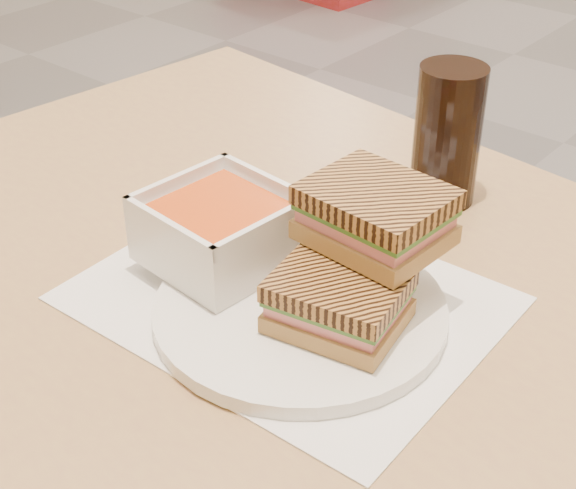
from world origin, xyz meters
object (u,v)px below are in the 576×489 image
Objects in this scene: main_table at (353,393)px; cola_glass at (447,136)px; plate at (300,310)px; soup_bowl at (221,231)px; panini_lower at (339,301)px.

main_table is 8.26× the size of cola_glass.
cola_glass is (-0.04, 0.21, 0.19)m from main_table.
plate is (-0.03, -0.05, 0.12)m from main_table.
soup_bowl is at bearing -108.41° from cola_glass.
main_table is 4.82× the size of plate.
cola_glass is at bearing 93.63° from plate.
plate is at bearing -114.85° from main_table.
soup_bowl is 0.89× the size of cola_glass.
panini_lower is (0.04, -0.00, 0.03)m from plate.
plate is 1.93× the size of soup_bowl.
main_table is 9.29× the size of soup_bowl.
main_table is 0.29m from cola_glass.
soup_bowl is (-0.10, 0.01, 0.04)m from plate.
main_table is at bearing 19.47° from soup_bowl.
panini_lower is 0.28m from cola_glass.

